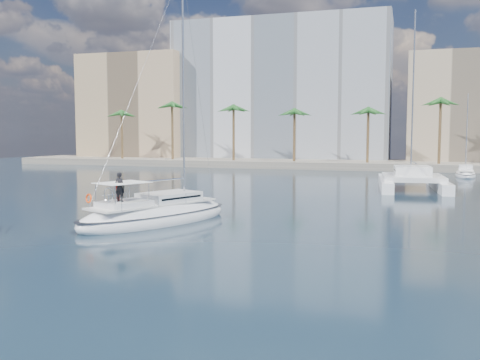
% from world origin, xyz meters
% --- Properties ---
extents(ground, '(160.00, 160.00, 0.00)m').
position_xyz_m(ground, '(0.00, 0.00, 0.00)').
color(ground, black).
rests_on(ground, ground).
extents(quay, '(120.00, 14.00, 1.20)m').
position_xyz_m(quay, '(0.00, 61.00, 0.60)').
color(quay, gray).
rests_on(quay, ground).
extents(building_modern, '(42.00, 16.00, 28.00)m').
position_xyz_m(building_modern, '(-12.00, 73.00, 14.00)').
color(building_modern, silver).
rests_on(building_modern, ground).
extents(building_tan_left, '(22.00, 14.00, 22.00)m').
position_xyz_m(building_tan_left, '(-42.00, 69.00, 11.00)').
color(building_tan_left, tan).
rests_on(building_tan_left, ground).
extents(building_beige, '(20.00, 14.00, 20.00)m').
position_xyz_m(building_beige, '(22.00, 70.00, 10.00)').
color(building_beige, tan).
rests_on(building_beige, ground).
extents(palm_left, '(3.60, 3.60, 12.30)m').
position_xyz_m(palm_left, '(-34.00, 57.00, 10.28)').
color(palm_left, brown).
rests_on(palm_left, ground).
extents(palm_centre, '(3.60, 3.60, 12.30)m').
position_xyz_m(palm_centre, '(0.00, 57.00, 10.28)').
color(palm_centre, brown).
rests_on(palm_centre, ground).
extents(main_sloop, '(8.84, 12.96, 18.48)m').
position_xyz_m(main_sloop, '(-4.36, -0.41, 0.55)').
color(main_sloop, white).
rests_on(main_sloop, ground).
extents(catamaran, '(7.77, 14.10, 19.70)m').
position_xyz_m(catamaran, '(12.68, 27.84, 1.18)').
color(catamaran, white).
rests_on(catamaran, ground).
extents(seagull, '(1.12, 0.48, 0.21)m').
position_xyz_m(seagull, '(-7.54, 0.17, 1.03)').
color(seagull, silver).
rests_on(seagull, ground).
extents(moored_yacht_a, '(3.37, 9.52, 11.90)m').
position_xyz_m(moored_yacht_a, '(20.00, 47.00, 0.00)').
color(moored_yacht_a, white).
rests_on(moored_yacht_a, ground).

